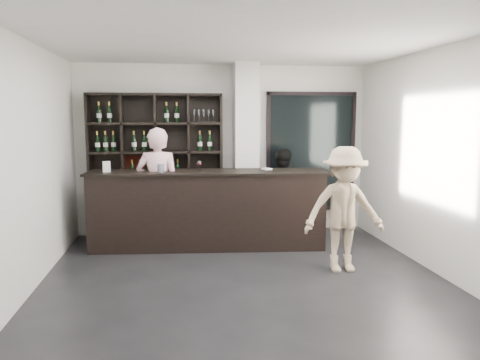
{
  "coord_description": "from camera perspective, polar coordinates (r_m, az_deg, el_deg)",
  "views": [
    {
      "loc": [
        -0.82,
        -5.34,
        2.02
      ],
      "look_at": [
        0.06,
        1.1,
        1.14
      ],
      "focal_mm": 35.0,
      "sensor_mm": 36.0,
      "label": 1
    }
  ],
  "objects": [
    {
      "name": "wine_glass",
      "position": [
        7.16,
        -4.99,
        1.82
      ],
      "size": [
        0.1,
        0.1,
        0.18
      ],
      "primitive_type": null,
      "rotation": [
        0.0,
        0.0,
        0.35
      ],
      "color": "white",
      "rests_on": "tasting_counter"
    },
    {
      "name": "tasting_counter",
      "position": [
        7.25,
        -3.94,
        -3.58
      ],
      "size": [
        3.63,
        0.75,
        1.2
      ],
      "rotation": [
        0.0,
        0.0,
        -0.08
      ],
      "color": "black",
      "rests_on": "floor"
    },
    {
      "name": "structural_column",
      "position": [
        7.92,
        0.71,
        3.6
      ],
      "size": [
        0.4,
        0.4,
        2.9
      ],
      "primitive_type": "cube",
      "color": "silver",
      "rests_on": "floor"
    },
    {
      "name": "wine_shelf",
      "position": [
        7.95,
        -10.15,
        1.69
      ],
      "size": [
        2.2,
        0.35,
        2.4
      ],
      "primitive_type": null,
      "color": "black",
      "rests_on": "floor"
    },
    {
      "name": "glass_panel",
      "position": [
        8.4,
        8.62,
        3.41
      ],
      "size": [
        1.6,
        0.08,
        2.1
      ],
      "color": "black",
      "rests_on": "floor"
    },
    {
      "name": "spit_cup",
      "position": [
        7.02,
        -9.64,
        1.41
      ],
      "size": [
        0.11,
        0.11,
        0.13
      ],
      "primitive_type": "cylinder",
      "rotation": [
        0.0,
        0.0,
        -0.23
      ],
      "color": "#A1B0C1",
      "rests_on": "tasting_counter"
    },
    {
      "name": "floor",
      "position": [
        5.77,
        0.87,
        -12.81
      ],
      "size": [
        5.0,
        5.5,
        0.01
      ],
      "primitive_type": "cube",
      "color": "black",
      "rests_on": "ground"
    },
    {
      "name": "taster_black",
      "position": [
        8.04,
        5.01,
        -1.45
      ],
      "size": [
        0.79,
        0.65,
        1.48
      ],
      "primitive_type": "imported",
      "rotation": [
        0.0,
        0.0,
        3.01
      ],
      "color": "black",
      "rests_on": "floor"
    },
    {
      "name": "napkin_stack",
      "position": [
        7.33,
        3.27,
        1.36
      ],
      "size": [
        0.16,
        0.16,
        0.02
      ],
      "primitive_type": "cube",
      "rotation": [
        0.0,
        0.0,
        0.38
      ],
      "color": "white",
      "rests_on": "tasting_counter"
    },
    {
      "name": "taster_pink",
      "position": [
        7.28,
        -9.93,
        -0.99
      ],
      "size": [
        0.75,
        0.56,
        1.86
      ],
      "primitive_type": "imported",
      "rotation": [
        0.0,
        0.0,
        2.96
      ],
      "color": "#FFC6CC",
      "rests_on": "floor"
    },
    {
      "name": "card_stand",
      "position": [
        7.27,
        -15.97,
        1.58
      ],
      "size": [
        0.12,
        0.09,
        0.16
      ],
      "primitive_type": "cube",
      "rotation": [
        0.0,
        0.0,
        0.32
      ],
      "color": "white",
      "rests_on": "tasting_counter"
    },
    {
      "name": "customer",
      "position": [
        6.25,
        12.57,
        -3.52
      ],
      "size": [
        1.07,
        0.63,
        1.64
      ],
      "primitive_type": "imported",
      "rotation": [
        0.0,
        0.0,
        -0.02
      ],
      "color": "tan",
      "rests_on": "floor"
    }
  ]
}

